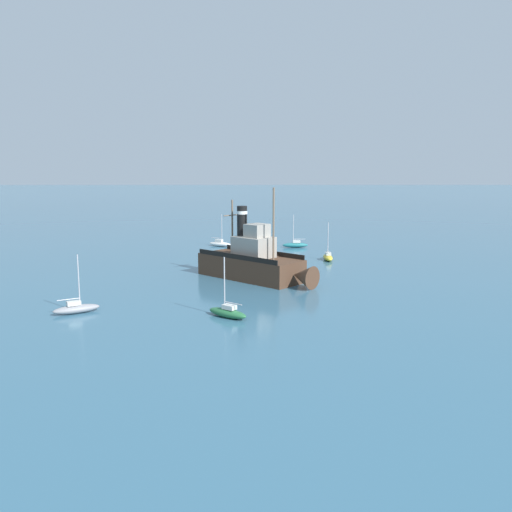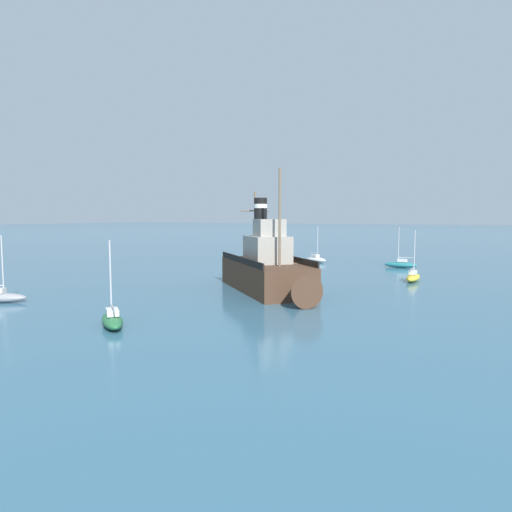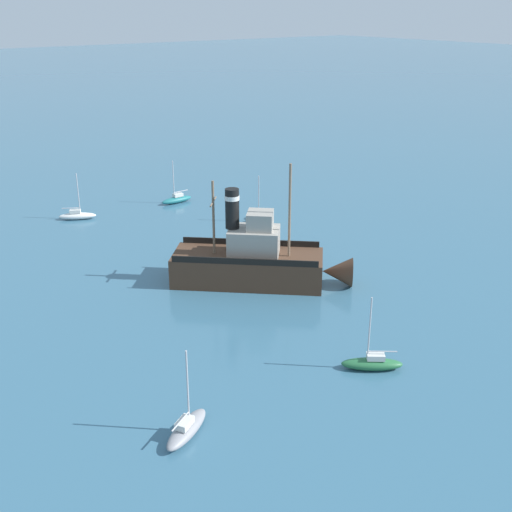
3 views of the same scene
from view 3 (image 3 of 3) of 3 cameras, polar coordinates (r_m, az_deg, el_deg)
name	(u,v)px [view 3 (image 3 of 3)]	position (r m, az deg, el deg)	size (l,w,h in m)	color
ground_plane	(257,272)	(54.15, 0.09, -1.44)	(600.00, 600.00, 0.00)	#38667F
old_tugboat	(255,261)	(51.54, -0.07, -0.47)	(12.86, 12.27, 9.90)	#4C3323
sailboat_green	(372,363)	(40.87, 10.29, -9.34)	(3.66, 3.23, 4.90)	#286B3D
sailboat_grey	(187,428)	(34.99, -6.20, -14.97)	(3.83, 2.88, 4.90)	gray
sailboat_white	(77,215)	(69.88, -15.59, 3.50)	(3.86, 2.78, 4.90)	white
sailboat_yellow	(260,218)	(66.34, 0.40, 3.36)	(1.10, 3.80, 4.90)	gold
sailboat_teal	(177,199)	(73.54, -7.06, 5.04)	(3.83, 1.21, 4.90)	#23757A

